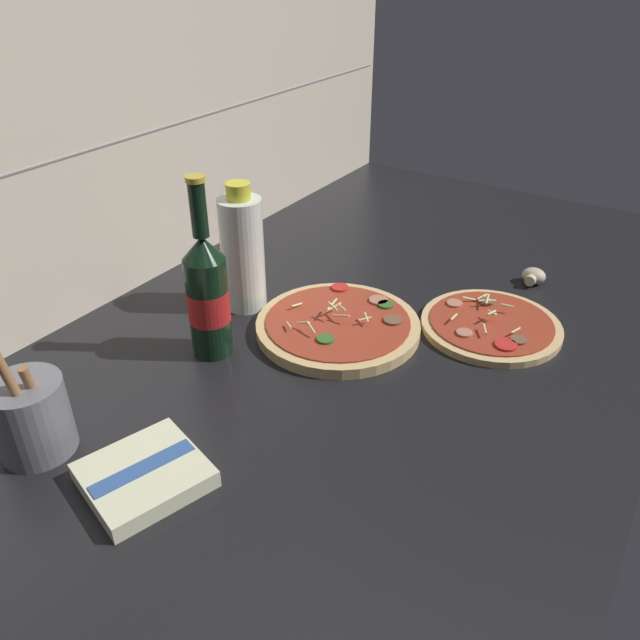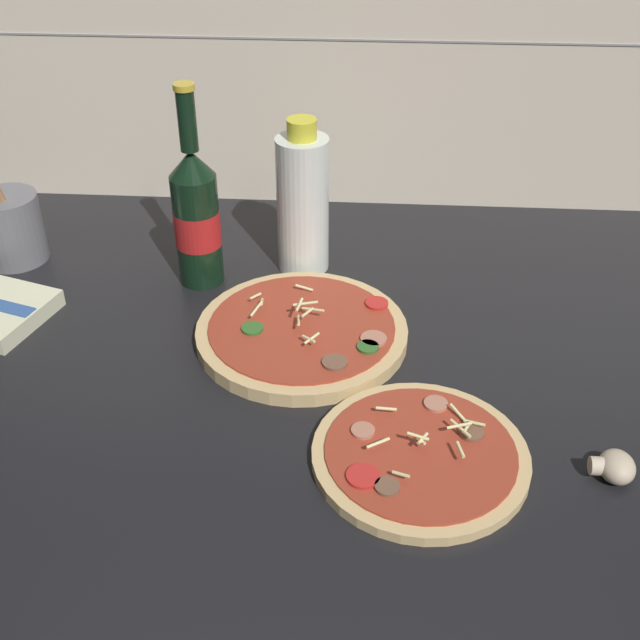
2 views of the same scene
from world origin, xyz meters
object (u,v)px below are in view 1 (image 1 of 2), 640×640
at_px(pizza_far, 338,326).
at_px(mushroom_left, 533,276).
at_px(oil_bottle, 243,252).
at_px(dish_towel, 144,475).
at_px(pizza_near, 491,325).
at_px(beer_bottle, 207,294).
at_px(utensil_crock, 31,417).

height_order(pizza_far, mushroom_left, pizza_far).
bearing_deg(oil_bottle, dish_towel, -157.72).
relative_size(pizza_near, pizza_far, 0.85).
relative_size(oil_bottle, dish_towel, 1.35).
height_order(beer_bottle, dish_towel, beer_bottle).
height_order(mushroom_left, dish_towel, mushroom_left).
height_order(pizza_far, utensil_crock, utensil_crock).
bearing_deg(dish_towel, pizza_far, -2.66).
bearing_deg(mushroom_left, utensil_crock, 153.07).
bearing_deg(mushroom_left, pizza_far, 146.88).
relative_size(pizza_near, utensil_crock, 1.45).
bearing_deg(pizza_far, utensil_crock, 158.35).
height_order(pizza_near, oil_bottle, oil_bottle).
height_order(mushroom_left, utensil_crock, utensil_crock).
xyz_separation_m(mushroom_left, dish_towel, (-0.77, 0.25, -0.00)).
distance_m(beer_bottle, mushroom_left, 0.63).
distance_m(beer_bottle, oil_bottle, 0.15).
bearing_deg(beer_bottle, dish_towel, -155.59).
relative_size(oil_bottle, utensil_crock, 1.41).
bearing_deg(oil_bottle, mushroom_left, -48.83).
height_order(utensil_crock, dish_towel, utensil_crock).
height_order(beer_bottle, utensil_crock, beer_bottle).
distance_m(pizza_far, oil_bottle, 0.21).
xyz_separation_m(utensil_crock, dish_towel, (0.03, -0.16, -0.04)).
bearing_deg(pizza_far, mushroom_left, -33.12).
bearing_deg(beer_bottle, oil_bottle, 18.23).
xyz_separation_m(beer_bottle, mushroom_left, (0.51, -0.37, -0.09)).
distance_m(oil_bottle, mushroom_left, 0.56).
relative_size(utensil_crock, dish_towel, 0.96).
bearing_deg(dish_towel, oil_bottle, 22.28).
bearing_deg(pizza_near, mushroom_left, -3.39).
height_order(pizza_near, beer_bottle, beer_bottle).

